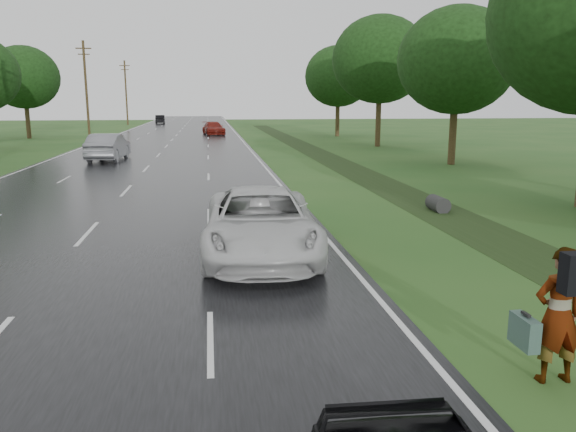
% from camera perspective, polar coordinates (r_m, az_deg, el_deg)
% --- Properties ---
extents(road, '(14.00, 180.00, 0.04)m').
position_cam_1_polar(road, '(53.75, -11.88, 7.34)').
color(road, black).
rests_on(road, ground).
extents(edge_stripe_east, '(0.12, 180.00, 0.01)m').
position_cam_1_polar(edge_stripe_east, '(53.72, -4.62, 7.57)').
color(edge_stripe_east, silver).
rests_on(edge_stripe_east, road).
extents(edge_stripe_west, '(0.12, 180.00, 0.01)m').
position_cam_1_polar(edge_stripe_west, '(54.61, -19.01, 7.05)').
color(edge_stripe_west, silver).
rests_on(edge_stripe_west, road).
extents(center_line, '(0.12, 180.00, 0.01)m').
position_cam_1_polar(center_line, '(53.75, -11.88, 7.37)').
color(center_line, silver).
rests_on(center_line, road).
extents(drainage_ditch, '(2.20, 120.00, 0.56)m').
position_cam_1_polar(drainage_ditch, '(28.59, 8.21, 3.91)').
color(drainage_ditch, '#1D3213').
rests_on(drainage_ditch, ground).
extents(utility_pole_far, '(1.60, 0.26, 10.00)m').
position_cam_1_polar(utility_pole_far, '(64.78, -19.82, 12.19)').
color(utility_pole_far, '#3C2E18').
rests_on(utility_pole_far, ground).
extents(utility_pole_distant, '(1.60, 0.26, 10.00)m').
position_cam_1_polar(utility_pole_distant, '(94.37, -16.13, 12.03)').
color(utility_pole_distant, '#3C2E18').
rests_on(utility_pole_distant, ground).
extents(tree_east_c, '(7.00, 7.00, 9.29)m').
position_cam_1_polar(tree_east_c, '(35.71, 16.79, 14.88)').
color(tree_east_c, '#3C2E18').
rests_on(tree_east_c, ground).
extents(tree_east_d, '(8.00, 8.00, 10.76)m').
position_cam_1_polar(tree_east_d, '(48.74, 9.34, 15.41)').
color(tree_east_d, '#3C2E18').
rests_on(tree_east_d, ground).
extents(tree_east_f, '(7.20, 7.20, 9.62)m').
position_cam_1_polar(tree_east_f, '(62.13, 5.12, 13.95)').
color(tree_east_f, '#3C2E18').
rests_on(tree_east_f, ground).
extents(tree_west_f, '(7.00, 7.00, 9.29)m').
position_cam_1_polar(tree_west_f, '(64.22, -25.26, 12.63)').
color(tree_west_f, '#3C2E18').
rests_on(tree_west_f, ground).
extents(pedestrian, '(0.85, 0.77, 1.93)m').
position_cam_1_polar(pedestrian, '(8.52, 25.69, -8.93)').
color(pedestrian, '#A5998C').
rests_on(pedestrian, ground).
extents(white_pickup, '(3.02, 6.02, 1.63)m').
position_cam_1_polar(white_pickup, '(13.87, -2.79, -0.71)').
color(white_pickup, silver).
rests_on(white_pickup, road).
extents(silver_sedan, '(2.14, 5.34, 1.73)m').
position_cam_1_polar(silver_sedan, '(38.08, -17.80, 6.70)').
color(silver_sedan, gray).
rests_on(silver_sedan, road).
extents(far_car_red, '(2.79, 5.25, 1.45)m').
position_cam_1_polar(far_car_red, '(64.61, -7.57, 8.83)').
color(far_car_red, maroon).
rests_on(far_car_red, road).
extents(far_car_dark, '(1.76, 4.39, 1.42)m').
position_cam_1_polar(far_car_dark, '(97.97, -12.86, 9.56)').
color(far_car_dark, black).
rests_on(far_car_dark, road).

